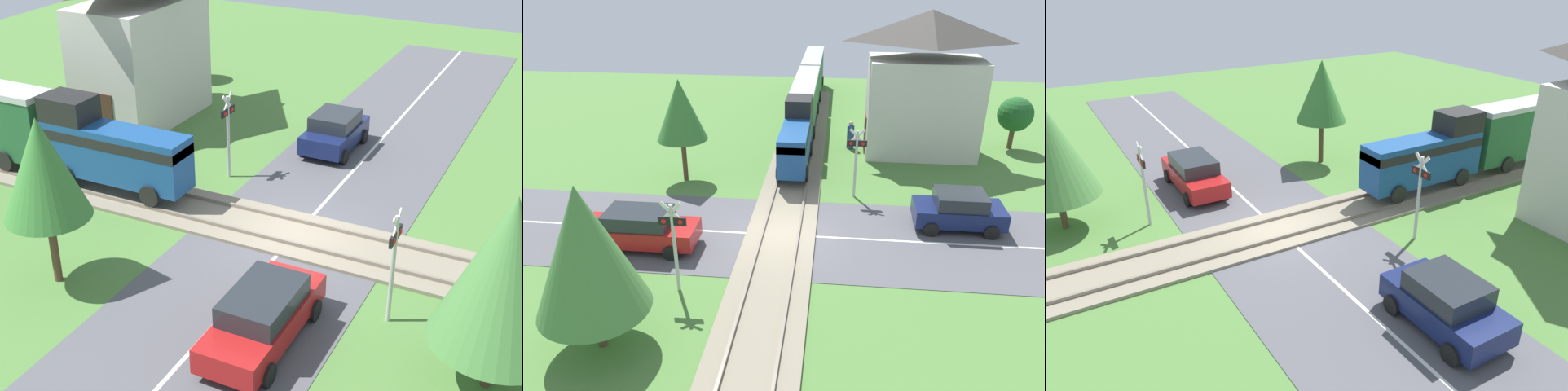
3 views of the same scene
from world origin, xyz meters
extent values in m
plane|color=#4C7A38|center=(0.00, 0.00, 0.00)|extent=(60.00, 60.00, 0.00)
cube|color=#515156|center=(0.00, 0.00, 0.01)|extent=(48.00, 6.40, 0.02)
cube|color=silver|center=(0.00, 0.00, 0.02)|extent=(48.00, 0.12, 0.00)
cube|color=gray|center=(0.00, 0.00, 0.06)|extent=(2.80, 48.00, 0.12)
cube|color=slate|center=(-0.72, 0.00, 0.18)|extent=(0.10, 48.00, 0.12)
cube|color=slate|center=(0.72, 0.00, 0.18)|extent=(0.10, 48.00, 0.12)
cube|color=navy|center=(0.00, 6.91, 1.57)|extent=(1.35, 5.60, 1.90)
cube|color=black|center=(0.00, 6.91, 2.09)|extent=(1.37, 5.60, 0.36)
cube|color=black|center=(0.00, 8.82, 2.97)|extent=(1.35, 1.79, 0.90)
cylinder|color=black|center=(-0.72, 5.12, 0.62)|extent=(0.14, 0.76, 0.76)
cylinder|color=black|center=(0.72, 5.12, 0.62)|extent=(0.14, 0.76, 0.76)
cylinder|color=black|center=(-0.72, 8.71, 0.62)|extent=(0.14, 0.76, 0.76)
cylinder|color=black|center=(0.72, 8.71, 0.62)|extent=(0.14, 0.76, 0.76)
cylinder|color=black|center=(-0.72, 11.63, 0.62)|extent=(0.14, 0.76, 0.76)
cylinder|color=black|center=(0.72, 11.63, 0.62)|extent=(0.14, 0.76, 0.76)
cube|color=#A81919|center=(-5.26, -1.44, 0.64)|extent=(4.40, 1.68, 0.68)
cube|color=#23282D|center=(-5.26, -1.44, 1.27)|extent=(2.42, 1.54, 0.57)
cylinder|color=black|center=(-3.83, -0.60, 0.30)|extent=(0.60, 0.18, 0.60)
cylinder|color=black|center=(-3.83, -2.28, 0.30)|extent=(0.60, 0.18, 0.60)
cylinder|color=black|center=(-6.69, -0.60, 0.30)|extent=(0.60, 0.18, 0.60)
cylinder|color=black|center=(-6.69, -2.28, 0.30)|extent=(0.60, 0.18, 0.60)
cube|color=#141E4C|center=(7.17, 1.44, 0.65)|extent=(3.60, 1.76, 0.71)
cube|color=#23282D|center=(7.17, 1.44, 1.29)|extent=(1.98, 1.62, 0.57)
cylinder|color=black|center=(6.00, 0.56, 0.30)|extent=(0.60, 0.18, 0.60)
cylinder|color=black|center=(6.00, 2.32, 0.30)|extent=(0.60, 0.18, 0.60)
cylinder|color=black|center=(8.34, 0.56, 0.30)|extent=(0.60, 0.18, 0.60)
cylinder|color=black|center=(8.34, 2.32, 0.30)|extent=(0.60, 0.18, 0.60)
cylinder|color=#B7B7B7|center=(-2.99, -4.06, 1.60)|extent=(0.12, 0.12, 3.20)
cube|color=black|center=(-2.99, -4.06, 2.62)|extent=(0.90, 0.08, 0.28)
sphere|color=red|center=(-3.26, -4.06, 2.62)|extent=(0.18, 0.18, 0.18)
sphere|color=red|center=(-2.72, -4.06, 2.62)|extent=(0.18, 0.18, 0.18)
cube|color=silver|center=(-2.99, -4.06, 2.95)|extent=(0.72, 0.04, 0.72)
cube|color=silver|center=(-2.99, -4.06, 2.95)|extent=(0.72, 0.04, 0.72)
cylinder|color=#B7B7B7|center=(2.99, 4.06, 1.60)|extent=(0.12, 0.12, 3.20)
cube|color=black|center=(2.99, 4.06, 2.62)|extent=(0.90, 0.08, 0.28)
sphere|color=red|center=(3.26, 4.06, 2.62)|extent=(0.18, 0.18, 0.18)
sphere|color=red|center=(2.72, 4.06, 2.62)|extent=(0.18, 0.18, 0.18)
cube|color=silver|center=(2.99, 4.06, 2.95)|extent=(0.72, 0.04, 0.72)
cube|color=silver|center=(2.99, 4.06, 2.95)|extent=(0.72, 0.04, 0.72)
cube|color=beige|center=(6.70, 10.40, 2.65)|extent=(5.99, 3.52, 5.31)
cube|color=#472D1E|center=(3.69, 10.40, 1.05)|extent=(0.06, 1.10, 2.10)
cylinder|color=#2D4C8E|center=(2.89, 10.77, 0.69)|extent=(0.40, 0.40, 1.38)
sphere|color=beige|center=(2.89, 10.77, 1.50)|extent=(0.25, 0.25, 0.25)
cylinder|color=brown|center=(12.20, 11.71, 0.61)|extent=(0.28, 0.28, 1.22)
sphere|color=#1E5623|center=(12.20, 11.71, 2.05)|extent=(1.97, 1.97, 1.97)
cylinder|color=brown|center=(-5.38, 5.17, 1.07)|extent=(0.24, 0.24, 2.14)
cone|color=#387A33|center=(-5.38, 5.17, 3.61)|extent=(2.44, 2.44, 2.93)
cylinder|color=brown|center=(-4.39, -6.90, 0.67)|extent=(0.24, 0.24, 1.34)
cone|color=#477F3D|center=(-4.39, -6.90, 3.20)|extent=(3.09, 3.09, 3.71)
camera|label=1|loc=(-18.69, -8.04, 11.88)|focal=50.00mm
camera|label=2|loc=(2.02, -17.76, 10.16)|focal=35.00mm
camera|label=3|loc=(15.04, -7.54, 9.34)|focal=35.00mm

